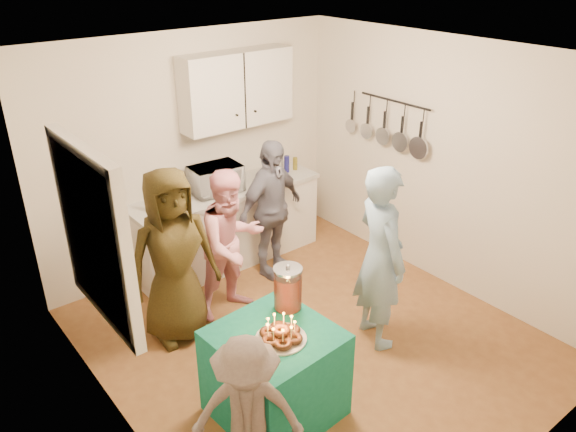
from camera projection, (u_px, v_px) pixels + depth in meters
floor at (311, 338)px, 5.31m from camera, size 4.00×4.00×0.00m
ceiling at (317, 57)px, 4.17m from camera, size 4.00×4.00×0.00m
back_wall at (194, 152)px, 6.14m from camera, size 3.60×3.60×0.00m
left_wall at (110, 288)px, 3.73m from camera, size 4.00×4.00×0.00m
right_wall at (446, 166)px, 5.76m from camera, size 4.00×4.00×0.00m
window_night at (92, 237)px, 3.85m from camera, size 0.04×1.00×1.20m
counter at (228, 227)px, 6.43m from camera, size 2.20×0.58×0.86m
countertop at (226, 191)px, 6.23m from camera, size 2.24×0.62×0.05m
upper_cabinet at (237, 89)px, 6.04m from camera, size 1.30×0.30×0.80m
pot_rack at (391, 124)px, 6.07m from camera, size 0.12×1.00×0.60m
microwave at (216, 179)px, 6.08m from camera, size 0.56×0.40×0.30m
party_table at (275, 373)px, 4.32m from camera, size 0.90×0.90×0.76m
donut_cake at (281, 329)px, 4.05m from camera, size 0.38×0.38×0.18m
punch_jar at (288, 289)px, 4.38m from camera, size 0.22×0.22×0.34m
man_birthday at (380, 257)px, 4.96m from camera, size 0.57×0.72×1.73m
woman_back_left at (173, 257)px, 5.01m from camera, size 0.87×0.62×1.68m
woman_back_center at (232, 244)px, 5.41m from camera, size 0.76×0.61×1.51m
woman_back_right at (271, 210)px, 6.04m from camera, size 0.97×0.55×1.56m
child_near_left at (247, 414)px, 3.67m from camera, size 0.87×0.82×1.18m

